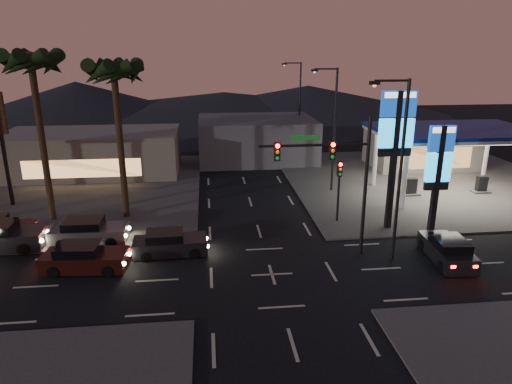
{
  "coord_description": "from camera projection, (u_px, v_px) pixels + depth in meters",
  "views": [
    {
      "loc": [
        -3.18,
        -21.47,
        11.48
      ],
      "look_at": [
        -0.3,
        5.07,
        3.0
      ],
      "focal_mm": 32.0,
      "sensor_mm": 36.0,
      "label": 1
    }
  ],
  "objects": [
    {
      "name": "building_far_mid",
      "position": [
        256.0,
        139.0,
        48.32
      ],
      "size": [
        12.0,
        9.0,
        4.4
      ],
      "primitive_type": "cube",
      "color": "#4C4C51",
      "rests_on": "ground"
    },
    {
      "name": "convenience_store",
      "position": [
        422.0,
        147.0,
        45.28
      ],
      "size": [
        10.0,
        6.0,
        4.0
      ],
      "primitive_type": "cube",
      "color": "#726B5B",
      "rests_on": "ground"
    },
    {
      "name": "gas_station",
      "position": [
        454.0,
        133.0,
        35.62
      ],
      "size": [
        12.2,
        8.2,
        5.47
      ],
      "color": "silver",
      "rests_on": "ground"
    },
    {
      "name": "streetlight_far",
      "position": [
        298.0,
        103.0,
        49.64
      ],
      "size": [
        2.14,
        0.25,
        10.0
      ],
      "color": "black",
      "rests_on": "ground"
    },
    {
      "name": "pylon_sign_tall",
      "position": [
        396.0,
        133.0,
        28.29
      ],
      "size": [
        2.2,
        0.35,
        9.0
      ],
      "color": "black",
      "rests_on": "ground"
    },
    {
      "name": "streetlight_near",
      "position": [
        398.0,
        162.0,
        24.06
      ],
      "size": [
        2.14,
        0.25,
        10.0
      ],
      "color": "black",
      "rests_on": "ground"
    },
    {
      "name": "streetlight_mid",
      "position": [
        332.0,
        123.0,
        36.37
      ],
      "size": [
        2.14,
        0.25,
        10.0
      ],
      "color": "black",
      "rests_on": "ground"
    },
    {
      "name": "palm_a",
      "position": [
        115.0,
        81.0,
        29.36
      ],
      "size": [
        4.41,
        4.41,
        10.86
      ],
      "color": "black",
      "rests_on": "ground"
    },
    {
      "name": "car_lane_b_front",
      "position": [
        88.0,
        232.0,
        27.88
      ],
      "size": [
        4.7,
        2.06,
        1.51
      ],
      "color": "#5A5B5D",
      "rests_on": "ground"
    },
    {
      "name": "suv_station",
      "position": [
        447.0,
        250.0,
        25.49
      ],
      "size": [
        2.15,
        4.41,
        1.43
      ],
      "color": "black",
      "rests_on": "ground"
    },
    {
      "name": "corner_lot_ne",
      "position": [
        423.0,
        181.0,
        40.93
      ],
      "size": [
        24.0,
        24.0,
        0.12
      ],
      "primitive_type": "cube",
      "color": "#47443F",
      "rests_on": "ground"
    },
    {
      "name": "hill_center",
      "position": [
        224.0,
        104.0,
        80.38
      ],
      "size": [
        60.0,
        60.0,
        4.0
      ],
      "primitive_type": "cone",
      "color": "black",
      "rests_on": "ground"
    },
    {
      "name": "car_lane_a_front",
      "position": [
        169.0,
        244.0,
        26.36
      ],
      "size": [
        4.4,
        2.02,
        1.41
      ],
      "color": "black",
      "rests_on": "ground"
    },
    {
      "name": "hill_right",
      "position": [
        308.0,
        100.0,
        81.77
      ],
      "size": [
        50.0,
        50.0,
        5.0
      ],
      "primitive_type": "cone",
      "color": "black",
      "rests_on": "ground"
    },
    {
      "name": "palm_b",
      "position": [
        32.0,
        73.0,
        28.68
      ],
      "size": [
        4.41,
        4.41,
        11.46
      ],
      "color": "black",
      "rests_on": "ground"
    },
    {
      "name": "pylon_sign_short",
      "position": [
        439.0,
        163.0,
        28.13
      ],
      "size": [
        1.6,
        0.35,
        7.0
      ],
      "color": "black",
      "rests_on": "ground"
    },
    {
      "name": "corner_lot_nw",
      "position": [
        53.0,
        192.0,
        37.64
      ],
      "size": [
        24.0,
        24.0,
        0.12
      ],
      "primitive_type": "cube",
      "color": "#47443F",
      "rests_on": "ground"
    },
    {
      "name": "traffic_signal_mast",
      "position": [
        336.0,
        168.0,
        24.83
      ],
      "size": [
        6.1,
        0.39,
        8.0
      ],
      "color": "black",
      "rests_on": "ground"
    },
    {
      "name": "car_lane_a_mid",
      "position": [
        84.0,
        258.0,
        24.47
      ],
      "size": [
        4.62,
        2.19,
        1.47
      ],
      "color": "#34120E",
      "rests_on": "ground"
    },
    {
      "name": "pedestal_signal",
      "position": [
        339.0,
        182.0,
        30.44
      ],
      "size": [
        0.32,
        0.39,
        4.3
      ],
      "color": "black",
      "rests_on": "ground"
    },
    {
      "name": "building_far_west",
      "position": [
        92.0,
        153.0,
        42.94
      ],
      "size": [
        16.0,
        8.0,
        4.0
      ],
      "primitive_type": "cube",
      "color": "#726B5B",
      "rests_on": "ground"
    },
    {
      "name": "ground",
      "position": [
        272.0,
        274.0,
        24.14
      ],
      "size": [
        140.0,
        140.0,
        0.0
      ],
      "primitive_type": "plane",
      "color": "black",
      "rests_on": "ground"
    },
    {
      "name": "hill_left",
      "position": [
        77.0,
        100.0,
        77.51
      ],
      "size": [
        40.0,
        40.0,
        6.0
      ],
      "primitive_type": "cone",
      "color": "black",
      "rests_on": "ground"
    }
  ]
}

